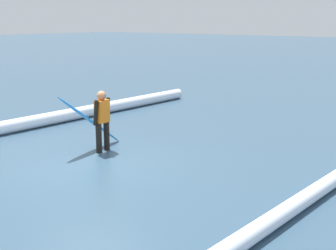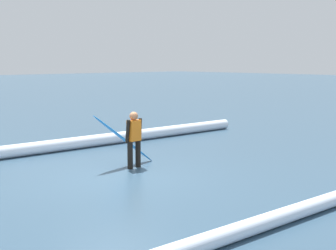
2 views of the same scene
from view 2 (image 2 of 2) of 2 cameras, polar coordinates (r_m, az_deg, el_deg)
name	(u,v)px [view 2 (image 2 of 2)]	position (r m, az deg, el deg)	size (l,w,h in m)	color
ground_plane	(115,176)	(11.64, -6.21, -6.02)	(155.66, 155.66, 0.00)	#2E495E
surfer	(134,137)	(12.36, -4.02, -1.36)	(0.52, 0.23, 1.44)	black
surfboard	(124,139)	(12.65, -5.20, -1.68)	(1.89, 0.31, 1.43)	#268CE5
wave_crest_foreground	(69,144)	(15.22, -11.50, -2.19)	(0.37, 0.37, 14.21)	white
wave_crest_midground	(218,238)	(7.37, 5.87, -13.06)	(0.28, 0.28, 23.01)	white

